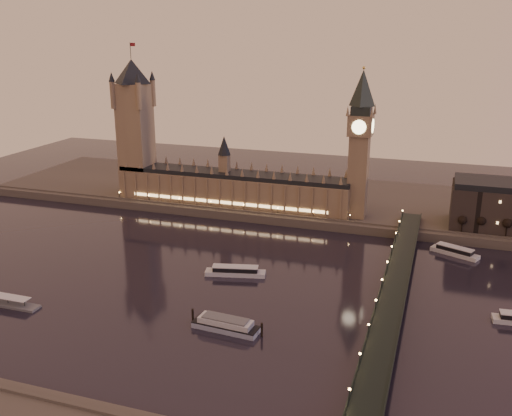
{
  "coord_description": "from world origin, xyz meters",
  "views": [
    {
      "loc": [
        109.22,
        -267.07,
        132.62
      ],
      "look_at": [
        7.83,
        35.0,
        33.06
      ],
      "focal_mm": 40.0,
      "sensor_mm": 36.0,
      "label": 1
    }
  ],
  "objects_px": {
    "cruise_boat_a": "(235,271)",
    "moored_barge": "(226,324)",
    "cruise_boat_b": "(455,251)",
    "pontoon_pier": "(1,302)"
  },
  "relations": [
    {
      "from": "moored_barge",
      "to": "pontoon_pier",
      "type": "bearing_deg",
      "value": -170.18
    },
    {
      "from": "cruise_boat_b",
      "to": "cruise_boat_a",
      "type": "bearing_deg",
      "value": -124.59
    },
    {
      "from": "cruise_boat_b",
      "to": "moored_barge",
      "type": "height_order",
      "value": "moored_barge"
    },
    {
      "from": "cruise_boat_b",
      "to": "moored_barge",
      "type": "distance_m",
      "value": 164.99
    },
    {
      "from": "cruise_boat_b",
      "to": "moored_barge",
      "type": "relative_size",
      "value": 0.82
    },
    {
      "from": "cruise_boat_b",
      "to": "pontoon_pier",
      "type": "distance_m",
      "value": 260.53
    },
    {
      "from": "cruise_boat_a",
      "to": "pontoon_pier",
      "type": "relative_size",
      "value": 0.81
    },
    {
      "from": "cruise_boat_a",
      "to": "moored_barge",
      "type": "height_order",
      "value": "moored_barge"
    },
    {
      "from": "pontoon_pier",
      "to": "moored_barge",
      "type": "bearing_deg",
      "value": 5.68
    },
    {
      "from": "cruise_boat_a",
      "to": "moored_barge",
      "type": "bearing_deg",
      "value": -86.77
    }
  ]
}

